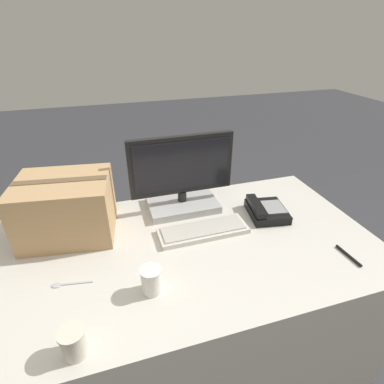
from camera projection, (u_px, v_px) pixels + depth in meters
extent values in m
plane|color=#38383D|center=(175.00, 352.00, 1.63)|extent=(12.00, 12.00, 0.00)
cube|color=beige|center=(173.00, 306.00, 1.45)|extent=(1.80, 0.90, 0.73)
cube|color=#B7B7B7|center=(182.00, 203.00, 1.55)|extent=(0.35, 0.24, 0.04)
cylinder|color=black|center=(182.00, 196.00, 1.53)|extent=(0.04, 0.04, 0.05)
cube|color=black|center=(182.00, 165.00, 1.44)|extent=(0.51, 0.03, 0.29)
cube|color=black|center=(182.00, 166.00, 1.43)|extent=(0.47, 0.01, 0.25)
cube|color=beige|center=(203.00, 231.00, 1.36)|extent=(0.41, 0.15, 0.02)
cube|color=#B7B2A8|center=(203.00, 228.00, 1.35)|extent=(0.38, 0.12, 0.01)
cube|color=black|center=(267.00, 211.00, 1.48)|extent=(0.21, 0.23, 0.04)
cube|color=black|center=(256.00, 206.00, 1.46)|extent=(0.08, 0.20, 0.03)
cube|color=gray|center=(274.00, 207.00, 1.48)|extent=(0.12, 0.14, 0.01)
cylinder|color=beige|center=(74.00, 343.00, 0.85)|extent=(0.07, 0.07, 0.09)
cylinder|color=beige|center=(71.00, 333.00, 0.82)|extent=(0.08, 0.08, 0.01)
cylinder|color=white|center=(152.00, 281.00, 1.05)|extent=(0.07, 0.07, 0.09)
cylinder|color=white|center=(151.00, 270.00, 1.02)|extent=(0.08, 0.08, 0.01)
cube|color=#B2B2B7|center=(77.00, 283.00, 1.10)|extent=(0.12, 0.03, 0.00)
ellipsoid|color=#B2B2B7|center=(56.00, 285.00, 1.09)|extent=(0.04, 0.03, 0.00)
cube|color=tan|center=(66.00, 207.00, 1.31)|extent=(0.43, 0.36, 0.26)
cube|color=brown|center=(60.00, 180.00, 1.24)|extent=(0.38, 0.09, 0.00)
cylinder|color=black|center=(348.00, 256.00, 1.22)|extent=(0.02, 0.13, 0.01)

